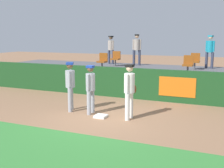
{
  "coord_description": "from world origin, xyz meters",
  "views": [
    {
      "loc": [
        3.71,
        -8.18,
        2.77
      ],
      "look_at": [
        -0.17,
        1.07,
        1.0
      ],
      "focal_mm": 44.24,
      "sensor_mm": 36.0,
      "label": 1
    }
  ],
  "objects_px": {
    "player_fielder_home": "(130,88)",
    "seat_back_right": "(195,60)",
    "player_coach_visitor": "(91,86)",
    "first_base": "(101,116)",
    "spectator_hooded": "(111,48)",
    "seat_back_left": "(116,58)",
    "seat_front_right": "(188,63)",
    "seat_front_left": "(103,60)",
    "spectator_capped": "(137,47)",
    "player_runner_visitor": "(70,83)",
    "spectator_casual": "(210,49)"
  },
  "relations": [
    {
      "from": "seat_back_left",
      "to": "spectator_capped",
      "type": "relative_size",
      "value": 0.47
    },
    {
      "from": "player_runner_visitor",
      "to": "player_coach_visitor",
      "type": "height_order",
      "value": "player_runner_visitor"
    },
    {
      "from": "first_base",
      "to": "seat_back_right",
      "type": "xyz_separation_m",
      "value": [
        2.35,
        6.44,
        1.47
      ]
    },
    {
      "from": "spectator_hooded",
      "to": "player_runner_visitor",
      "type": "bearing_deg",
      "value": 122.53
    },
    {
      "from": "seat_front_right",
      "to": "seat_front_left",
      "type": "distance_m",
      "value": 4.29
    },
    {
      "from": "player_coach_visitor",
      "to": "first_base",
      "type": "bearing_deg",
      "value": 59.03
    },
    {
      "from": "seat_front_left",
      "to": "spectator_casual",
      "type": "bearing_deg",
      "value": 26.95
    },
    {
      "from": "seat_front_right",
      "to": "spectator_hooded",
      "type": "height_order",
      "value": "spectator_hooded"
    },
    {
      "from": "first_base",
      "to": "seat_back_right",
      "type": "height_order",
      "value": "seat_back_right"
    },
    {
      "from": "seat_back_left",
      "to": "spectator_casual",
      "type": "xyz_separation_m",
      "value": [
        5.04,
        0.77,
        0.54
      ]
    },
    {
      "from": "spectator_capped",
      "to": "seat_front_right",
      "type": "bearing_deg",
      "value": 129.79
    },
    {
      "from": "player_runner_visitor",
      "to": "player_coach_visitor",
      "type": "xyz_separation_m",
      "value": [
        0.86,
        -0.06,
        -0.04
      ]
    },
    {
      "from": "seat_back_right",
      "to": "spectator_hooded",
      "type": "bearing_deg",
      "value": 168.99
    },
    {
      "from": "seat_front_left",
      "to": "seat_back_left",
      "type": "height_order",
      "value": "same"
    },
    {
      "from": "player_fielder_home",
      "to": "player_runner_visitor",
      "type": "height_order",
      "value": "player_fielder_home"
    },
    {
      "from": "seat_front_right",
      "to": "spectator_hooded",
      "type": "xyz_separation_m",
      "value": [
        -5.01,
        2.8,
        0.52
      ]
    },
    {
      "from": "player_runner_visitor",
      "to": "seat_front_left",
      "type": "xyz_separation_m",
      "value": [
        -0.66,
        4.3,
        0.46
      ]
    },
    {
      "from": "spectator_capped",
      "to": "seat_front_left",
      "type": "bearing_deg",
      "value": 56.75
    },
    {
      "from": "player_runner_visitor",
      "to": "seat_front_right",
      "type": "xyz_separation_m",
      "value": [
        3.63,
        4.3,
        0.46
      ]
    },
    {
      "from": "seat_back_right",
      "to": "seat_back_left",
      "type": "height_order",
      "value": "same"
    },
    {
      "from": "seat_back_right",
      "to": "spectator_casual",
      "type": "xyz_separation_m",
      "value": [
        0.65,
        0.77,
        0.54
      ]
    },
    {
      "from": "player_fielder_home",
      "to": "spectator_casual",
      "type": "height_order",
      "value": "spectator_casual"
    },
    {
      "from": "first_base",
      "to": "seat_back_left",
      "type": "distance_m",
      "value": 6.92
    },
    {
      "from": "seat_front_right",
      "to": "seat_back_left",
      "type": "height_order",
      "value": "same"
    },
    {
      "from": "seat_front_left",
      "to": "spectator_capped",
      "type": "bearing_deg",
      "value": 68.69
    },
    {
      "from": "player_coach_visitor",
      "to": "seat_back_right",
      "type": "relative_size",
      "value": 2.07
    },
    {
      "from": "player_runner_visitor",
      "to": "seat_back_left",
      "type": "xyz_separation_m",
      "value": [
        -0.65,
        6.1,
        0.46
      ]
    },
    {
      "from": "player_runner_visitor",
      "to": "spectator_casual",
      "type": "bearing_deg",
      "value": 124.27
    },
    {
      "from": "player_fielder_home",
      "to": "seat_back_right",
      "type": "bearing_deg",
      "value": 169.21
    },
    {
      "from": "seat_back_right",
      "to": "seat_back_left",
      "type": "bearing_deg",
      "value": 180.0
    },
    {
      "from": "spectator_hooded",
      "to": "spectator_capped",
      "type": "height_order",
      "value": "spectator_capped"
    },
    {
      "from": "seat_back_right",
      "to": "spectator_hooded",
      "type": "height_order",
      "value": "spectator_hooded"
    },
    {
      "from": "spectator_hooded",
      "to": "spectator_casual",
      "type": "height_order",
      "value": "spectator_casual"
    },
    {
      "from": "first_base",
      "to": "seat_front_left",
      "type": "bearing_deg",
      "value": 113.86
    },
    {
      "from": "spectator_hooded",
      "to": "spectator_capped",
      "type": "bearing_deg",
      "value": -165.26
    },
    {
      "from": "player_coach_visitor",
      "to": "seat_back_left",
      "type": "xyz_separation_m",
      "value": [
        -1.52,
        6.16,
        0.51
      ]
    },
    {
      "from": "spectator_hooded",
      "to": "seat_back_right",
      "type": "bearing_deg",
      "value": -169.49
    },
    {
      "from": "first_base",
      "to": "spectator_hooded",
      "type": "relative_size",
      "value": 0.23
    },
    {
      "from": "seat_front_right",
      "to": "spectator_casual",
      "type": "bearing_deg",
      "value": 73.58
    },
    {
      "from": "first_base",
      "to": "player_coach_visitor",
      "type": "bearing_deg",
      "value": 151.46
    },
    {
      "from": "player_fielder_home",
      "to": "seat_back_left",
      "type": "height_order",
      "value": "seat_back_left"
    },
    {
      "from": "seat_front_left",
      "to": "seat_back_left",
      "type": "relative_size",
      "value": 1.0
    },
    {
      "from": "first_base",
      "to": "seat_back_left",
      "type": "xyz_separation_m",
      "value": [
        -2.04,
        6.44,
        1.47
      ]
    },
    {
      "from": "seat_front_left",
      "to": "spectator_hooded",
      "type": "xyz_separation_m",
      "value": [
        -0.72,
        2.8,
        0.52
      ]
    },
    {
      "from": "seat_back_right",
      "to": "spectator_capped",
      "type": "xyz_separation_m",
      "value": [
        -3.39,
        0.79,
        0.57
      ]
    },
    {
      "from": "player_fielder_home",
      "to": "seat_front_right",
      "type": "xyz_separation_m",
      "value": [
        1.28,
        4.42,
        0.45
      ]
    },
    {
      "from": "spectator_capped",
      "to": "first_base",
      "type": "bearing_deg",
      "value": 86.27
    },
    {
      "from": "seat_front_right",
      "to": "seat_front_left",
      "type": "bearing_deg",
      "value": -180.0
    },
    {
      "from": "seat_back_right",
      "to": "spectator_casual",
      "type": "height_order",
      "value": "spectator_casual"
    },
    {
      "from": "player_fielder_home",
      "to": "seat_front_right",
      "type": "distance_m",
      "value": 4.63
    }
  ]
}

